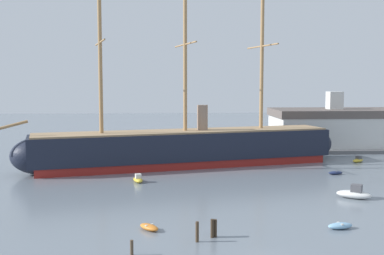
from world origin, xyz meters
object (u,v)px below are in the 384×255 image
at_px(motorboat_mid_right, 354,193).
at_px(dockside_warehouse_right, 361,129).
at_px(motorboat_alongside_bow, 138,179).
at_px(dinghy_far_left, 58,160).
at_px(dinghy_foreground_right, 340,226).
at_px(mooring_piling_left_pair, 197,232).
at_px(dinghy_foreground_left, 149,227).
at_px(motorboat_far_right, 358,160).
at_px(tall_ship, 185,147).
at_px(mooring_piling_right_pair, 215,228).
at_px(mooring_piling_nearest, 212,228).
at_px(mooring_piling_midwater, 132,248).
at_px(dinghy_alongside_stern, 335,173).

height_order(motorboat_mid_right, dockside_warehouse_right, dockside_warehouse_right).
xyz_separation_m(motorboat_alongside_bow, dinghy_far_left, (-16.80, 20.23, -0.18)).
height_order(dinghy_far_left, dockside_warehouse_right, dockside_warehouse_right).
relative_size(dinghy_foreground_right, motorboat_mid_right, 0.61).
relative_size(motorboat_mid_right, mooring_piling_left_pair, 2.41).
height_order(dinghy_foreground_left, motorboat_far_right, motorboat_far_right).
bearing_deg(mooring_piling_left_pair, motorboat_far_right, 52.27).
distance_m(tall_ship, motorboat_alongside_bow, 16.41).
relative_size(motorboat_alongside_bow, mooring_piling_right_pair, 1.88).
distance_m(tall_ship, dinghy_foreground_right, 42.28).
relative_size(tall_ship, mooring_piling_nearest, 34.76).
bearing_deg(mooring_piling_midwater, dinghy_foreground_right, 16.92).
xyz_separation_m(dinghy_foreground_left, mooring_piling_right_pair, (6.82, -2.65, 0.59)).
height_order(tall_ship, dinghy_foreground_left, tall_ship).
xyz_separation_m(motorboat_mid_right, dockside_warehouse_right, (20.63, 47.19, 3.97)).
relative_size(motorboat_mid_right, motorboat_alongside_bow, 1.44).
bearing_deg(dinghy_alongside_stern, dinghy_foreground_right, -109.04).
xyz_separation_m(motorboat_far_right, mooring_piling_nearest, (-33.18, -43.76, 0.51)).
height_order(dinghy_far_left, mooring_piling_left_pair, mooring_piling_left_pair).
height_order(dinghy_foreground_right, dinghy_alongside_stern, dinghy_foreground_right).
height_order(tall_ship, mooring_piling_left_pair, tall_ship).
distance_m(mooring_piling_left_pair, mooring_piling_right_pair, 2.44).
height_order(dinghy_far_left, motorboat_far_right, motorboat_far_right).
relative_size(mooring_piling_nearest, mooring_piling_left_pair, 0.93).
bearing_deg(mooring_piling_right_pair, mooring_piling_nearest, -146.55).
relative_size(motorboat_far_right, mooring_piling_right_pair, 1.74).
distance_m(dinghy_foreground_right, dockside_warehouse_right, 66.43).
bearing_deg(tall_ship, dinghy_far_left, 165.82).
relative_size(dinghy_foreground_left, dinghy_alongside_stern, 1.09).
bearing_deg(mooring_piling_midwater, dinghy_alongside_stern, 48.50).
distance_m(dinghy_foreground_right, motorboat_alongside_bow, 34.37).
bearing_deg(motorboat_mid_right, mooring_piling_left_pair, -143.88).
relative_size(tall_ship, motorboat_far_right, 20.91).
xyz_separation_m(dinghy_foreground_right, mooring_piling_left_pair, (-15.72, -3.32, 0.69)).
bearing_deg(mooring_piling_right_pair, dinghy_foreground_left, 158.80).
height_order(dinghy_foreground_right, dinghy_far_left, dinghy_foreground_right).
bearing_deg(motorboat_far_right, mooring_piling_left_pair, -127.73).
height_order(dinghy_foreground_left, mooring_piling_left_pair, mooring_piling_left_pair).
distance_m(dinghy_alongside_stern, mooring_piling_right_pair, 39.70).
height_order(dinghy_foreground_left, mooring_piling_nearest, mooring_piling_nearest).
distance_m(motorboat_mid_right, dinghy_far_left, 56.95).
relative_size(dinghy_foreground_right, dinghy_far_left, 1.19).
bearing_deg(mooring_piling_nearest, motorboat_mid_right, 36.04).
xyz_separation_m(motorboat_alongside_bow, mooring_piling_nearest, (8.99, -27.57, 0.48)).
relative_size(mooring_piling_midwater, dockside_warehouse_right, 0.03).
bearing_deg(mooring_piling_right_pair, dinghy_alongside_stern, 52.76).
distance_m(dinghy_foreground_right, motorboat_mid_right, 14.81).
xyz_separation_m(motorboat_mid_right, dinghy_alongside_stern, (3.42, 16.59, -0.38)).
bearing_deg(dinghy_far_left, dinghy_foreground_left, -66.77).
height_order(tall_ship, dinghy_foreground_right, tall_ship).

